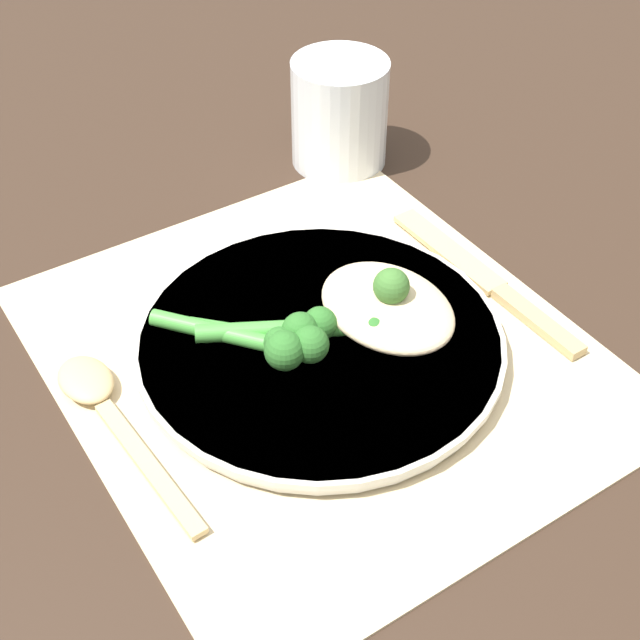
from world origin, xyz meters
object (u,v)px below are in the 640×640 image
object	(u,v)px
broccoli_stalk_rear	(300,334)
water_glass	(339,113)
chicken_fillet	(387,307)
plate	(320,342)
knife	(486,280)
spoon	(99,398)
broccoli_stalk_front	(333,325)
broccoli_stalk_right	(261,342)

from	to	relation	value
broccoli_stalk_rear	water_glass	xyz separation A→B (m)	(-0.21, 0.17, 0.02)
chicken_fillet	water_glass	bearing A→B (deg)	154.12
plate	knife	xyz separation A→B (m)	(0.01, 0.15, -0.01)
spoon	water_glass	bearing A→B (deg)	25.59
broccoli_stalk_rear	knife	size ratio (longest dim) A/B	0.43
broccoli_stalk_rear	spoon	distance (m)	0.14
broccoli_stalk_front	broccoli_stalk_rear	distance (m)	0.03
spoon	broccoli_stalk_front	bearing A→B (deg)	-17.72
chicken_fillet	knife	world-z (taller)	chicken_fillet
broccoli_stalk_rear	broccoli_stalk_right	size ratio (longest dim) A/B	0.84
spoon	water_glass	xyz separation A→B (m)	(-0.17, 0.30, 0.04)
knife	water_glass	world-z (taller)	water_glass
broccoli_stalk_rear	water_glass	distance (m)	0.27
broccoli_stalk_rear	broccoli_stalk_right	bearing A→B (deg)	-62.58
spoon	water_glass	world-z (taller)	water_glass
spoon	plate	bearing A→B (deg)	-17.35
plate	broccoli_stalk_rear	world-z (taller)	broccoli_stalk_rear
plate	knife	distance (m)	0.15
broccoli_stalk_right	knife	xyz separation A→B (m)	(0.01, 0.19, -0.02)
chicken_fillet	knife	bearing A→B (deg)	92.72
broccoli_stalk_rear	water_glass	bearing A→B (deg)	-173.56
broccoli_stalk_right	spoon	bearing A→B (deg)	-54.43
water_glass	knife	bearing A→B (deg)	-1.75
broccoli_stalk_right	spoon	xyz separation A→B (m)	(-0.03, -0.11, -0.02)
water_glass	plate	bearing A→B (deg)	-36.86
knife	water_glass	size ratio (longest dim) A/B	2.10
knife	chicken_fillet	bearing A→B (deg)	-178.15
chicken_fillet	water_glass	xyz separation A→B (m)	(-0.22, 0.10, 0.02)
broccoli_stalk_rear	broccoli_stalk_right	world-z (taller)	broccoli_stalk_right
chicken_fillet	broccoli_stalk_rear	distance (m)	0.07
knife	spoon	size ratio (longest dim) A/B	1.15
chicken_fillet	spoon	size ratio (longest dim) A/B	0.66
water_glass	broccoli_stalk_rear	bearing A→B (deg)	-39.54
chicken_fillet	broccoli_stalk_right	xyz separation A→B (m)	(-0.02, -0.09, -0.00)
plate	knife	bearing A→B (deg)	87.58
plate	spoon	world-z (taller)	plate
plate	knife	size ratio (longest dim) A/B	1.28
broccoli_stalk_front	broccoli_stalk_right	world-z (taller)	broccoli_stalk_right
broccoli_stalk_right	chicken_fillet	bearing A→B (deg)	130.30
chicken_fillet	broccoli_stalk_right	distance (m)	0.09
water_glass	spoon	bearing A→B (deg)	-60.94
knife	water_glass	bearing A→B (deg)	87.37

